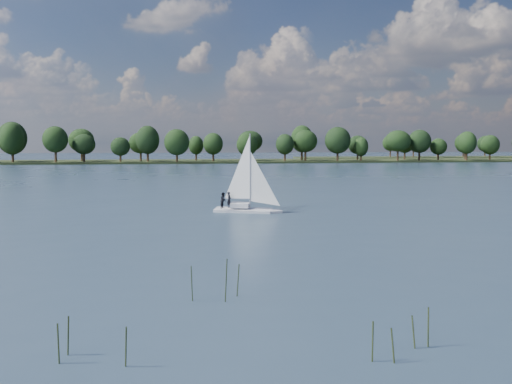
# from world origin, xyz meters

# --- Properties ---
(ground) EXTENTS (700.00, 700.00, 0.00)m
(ground) POSITION_xyz_m (0.00, 100.00, 0.00)
(ground) COLOR #233342
(ground) RESTS_ON ground
(far_shore) EXTENTS (660.00, 40.00, 1.50)m
(far_shore) POSITION_xyz_m (0.00, 212.00, 0.00)
(far_shore) COLOR black
(far_shore) RESTS_ON ground
(far_shore_back) EXTENTS (220.00, 30.00, 1.40)m
(far_shore_back) POSITION_xyz_m (160.00, 260.00, 0.00)
(far_shore_back) COLOR black
(far_shore_back) RESTS_ON ground
(sailboat) EXTENTS (7.62, 4.52, 9.69)m
(sailboat) POSITION_xyz_m (-9.77, 32.43, 2.70)
(sailboat) COLOR silver
(sailboat) RESTS_ON ground
(treeline) EXTENTS (562.19, 73.68, 18.29)m
(treeline) POSITION_xyz_m (-6.57, 207.81, 8.08)
(treeline) COLOR black
(treeline) RESTS_ON ground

